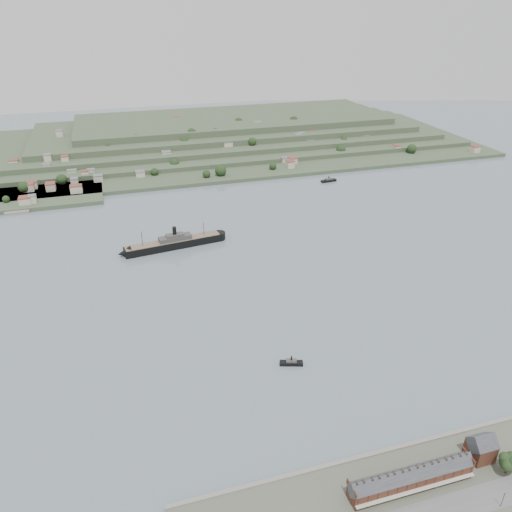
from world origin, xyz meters
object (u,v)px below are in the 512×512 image
object	(u,v)px
gabled_building	(481,447)
terrace_row	(411,478)
steamship	(171,244)
tugboat	(291,363)
fig_tree	(510,462)

from	to	relation	value
gabled_building	terrace_row	bearing A→B (deg)	-173.88
steamship	tugboat	bearing A→B (deg)	-75.17
terrace_row	tugboat	size ratio (longest dim) A/B	4.11
terrace_row	tugboat	bearing A→B (deg)	102.52
steamship	fig_tree	bearing A→B (deg)	-67.72
gabled_building	tugboat	bearing A→B (deg)	123.86
tugboat	fig_tree	xyz separation A→B (m)	(63.54, -96.05, 7.18)
terrace_row	steamship	world-z (taller)	steamship
tugboat	fig_tree	distance (m)	115.39
fig_tree	gabled_building	bearing A→B (deg)	120.34
tugboat	fig_tree	world-z (taller)	fig_tree
fig_tree	steamship	bearing A→B (deg)	112.28
gabled_building	fig_tree	bearing A→B (deg)	-59.66
terrace_row	steamship	size ratio (longest dim) A/B	0.61
gabled_building	steamship	size ratio (longest dim) A/B	0.15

